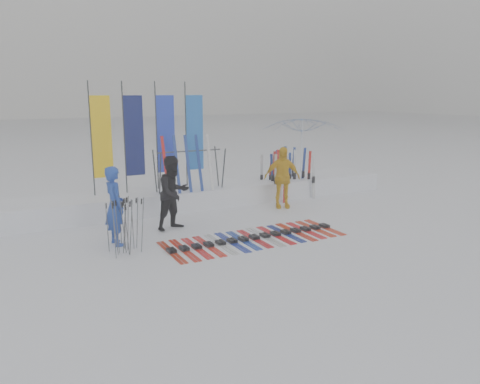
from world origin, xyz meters
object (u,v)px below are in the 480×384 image
tent_canopy (303,152)px  person_black (174,193)px  person_yellow (282,177)px  ski_row (254,238)px  ski_rack (190,164)px  person_blue (115,206)px

tent_canopy → person_black: bearing=-153.9°
person_yellow → ski_row: person_yellow is taller
person_black → ski_rack: size_ratio=0.94×
ski_row → ski_rack: ski_rack is taller
ski_rack → person_yellow: bearing=-22.2°
tent_canopy → ski_row: 6.80m
person_blue → ski_row: size_ratio=0.42×
person_yellow → tent_canopy: 3.37m
person_blue → tent_canopy: 8.55m
tent_canopy → person_yellow: bearing=-135.8°
person_black → ski_rack: bearing=38.2°
ski_row → ski_rack: bearing=94.4°
person_blue → ski_rack: size_ratio=0.91×
person_blue → person_yellow: person_yellow is taller
person_blue → person_yellow: (5.36, 1.25, 0.02)m
person_blue → tent_canopy: bearing=-72.8°
ski_rack → ski_row: bearing=-85.6°
person_black → person_yellow: 3.78m
person_yellow → tent_canopy: (2.40, 2.34, 0.40)m
person_yellow → ski_rack: bearing=178.4°
person_black → ski_row: size_ratio=0.43×
tent_canopy → person_blue: bearing=-155.2°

